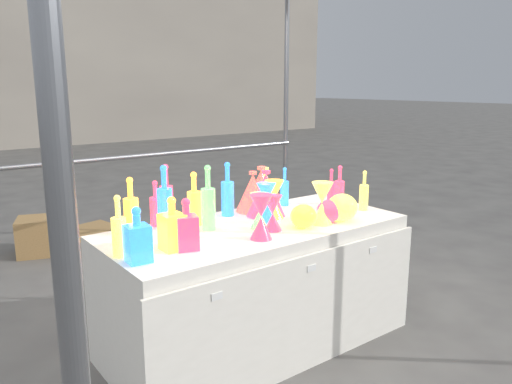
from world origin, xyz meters
TOP-DOWN VIEW (x-y plane):
  - ground at (0.00, 0.00)m, footprint 80.00×80.00m
  - display_table at (0.00, -0.01)m, footprint 1.84×0.83m
  - background_building at (4.00, 14.00)m, footprint 14.00×6.00m
  - cardboard_box_closed at (-0.58, 2.52)m, footprint 0.56×0.49m
  - cardboard_box_flat at (-0.08, 2.90)m, footprint 0.71×0.57m
  - bottle_0 at (-0.65, 0.28)m, footprint 0.10×0.10m
  - bottle_1 at (-0.46, 0.25)m, footprint 0.09×0.09m
  - bottle_2 at (-0.41, 0.34)m, footprint 0.08×0.08m
  - bottle_3 at (-0.47, 0.35)m, footprint 0.08×0.08m
  - bottle_4 at (-0.85, -0.04)m, footprint 0.09×0.09m
  - bottle_5 at (-0.27, 0.09)m, footprint 0.09×0.09m
  - bottle_6 at (-0.28, 0.22)m, footprint 0.09×0.09m
  - bottle_7 at (-0.01, 0.28)m, footprint 0.09×0.09m
  - decanter_0 at (-0.60, -0.10)m, footprint 0.11×0.11m
  - decanter_1 at (-0.54, -0.14)m, footprint 0.13×0.13m
  - decanter_2 at (-0.81, -0.16)m, footprint 0.12×0.12m
  - hourglass_0 at (-0.14, -0.23)m, footprint 0.14×0.14m
  - hourglass_1 at (0.01, -0.14)m, footprint 0.11×0.11m
  - hourglass_2 at (0.33, -0.21)m, footprint 0.16×0.16m
  - hourglass_3 at (-0.02, -0.06)m, footprint 0.13×0.13m
  - hourglass_4 at (0.19, 0.07)m, footprint 0.14×0.14m
  - hourglass_5 at (0.10, 0.03)m, footprint 0.15×0.15m
  - globe_0 at (0.18, -0.21)m, footprint 0.20×0.20m
  - globe_1 at (0.48, -0.24)m, footprint 0.19×0.19m
  - globe_3 at (0.39, -0.21)m, footprint 0.17×0.17m
  - lampshade_0 at (0.26, 0.28)m, footprint 0.30×0.30m
  - lampshade_1 at (0.19, 0.28)m, footprint 0.28×0.28m
  - lampshade_2 at (0.18, 0.14)m, footprint 0.31×0.31m
  - lampshade_3 at (0.28, 0.28)m, footprint 0.29×0.29m
  - bottle_8 at (0.45, 0.28)m, footprint 0.07×0.07m
  - bottle_9 at (0.73, 0.11)m, footprint 0.07×0.07m
  - bottle_10 at (0.70, 0.00)m, footprint 0.08×0.08m
  - bottle_11 at (0.79, -0.14)m, footprint 0.06×0.06m

SIDE VIEW (x-z plane):
  - ground at x=0.00m, z-range 0.00..0.00m
  - cardboard_box_flat at x=-0.08m, z-range 0.00..0.05m
  - cardboard_box_closed at x=-0.58m, z-range 0.00..0.35m
  - display_table at x=0.00m, z-range 0.00..0.75m
  - globe_3 at x=0.39m, z-range 0.75..0.87m
  - globe_0 at x=0.18m, z-range 0.75..0.87m
  - globe_1 at x=0.48m, z-range 0.75..0.90m
  - hourglass_1 at x=0.01m, z-range 0.75..0.95m
  - hourglass_3 at x=-0.02m, z-range 0.75..0.96m
  - hourglass_5 at x=0.10m, z-range 0.75..0.99m
  - hourglass_4 at x=0.19m, z-range 0.75..0.99m
  - hourglass_0 at x=-0.14m, z-range 0.75..0.99m
  - bottle_9 at x=0.73m, z-range 0.75..1.00m
  - hourglass_2 at x=0.33m, z-range 0.75..1.00m
  - lampshade_1 at x=0.19m, z-range 0.75..1.01m
  - bottle_11 at x=0.79m, z-range 0.75..1.01m
  - decanter_1 at x=-0.54m, z-range 0.75..1.01m
  - bottle_8 at x=0.45m, z-range 0.75..1.01m
  - decanter_2 at x=-0.81m, z-range 0.75..1.02m
  - bottle_3 at x=-0.47m, z-range 0.75..1.02m
  - decanter_0 at x=-0.60m, z-range 0.75..1.02m
  - lampshade_3 at x=0.28m, z-range 0.75..1.03m
  - bottle_10 at x=0.70m, z-range 0.75..1.04m
  - lampshade_0 at x=0.26m, z-range 0.75..1.04m
  - lampshade_2 at x=0.18m, z-range 0.75..1.04m
  - bottle_4 at x=-0.85m, z-range 0.75..1.05m
  - bottle_6 at x=-0.28m, z-range 0.75..1.07m
  - bottle_0 at x=-0.65m, z-range 0.75..1.07m
  - bottle_7 at x=-0.01m, z-range 0.75..1.09m
  - bottle_2 at x=-0.41m, z-range 0.75..1.11m
  - bottle_1 at x=-0.46m, z-range 0.75..1.12m
  - bottle_5 at x=-0.27m, z-range 0.75..1.12m
  - background_building at x=4.00m, z-range 0.00..6.00m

